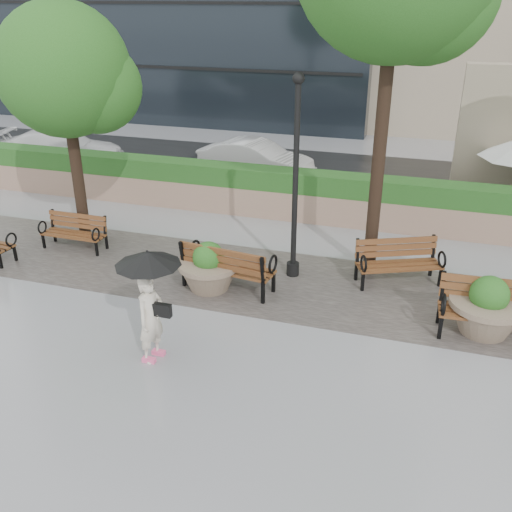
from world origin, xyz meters
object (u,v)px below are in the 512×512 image
(bench_4, at_px, (494,322))
(lamppost, at_px, (295,193))
(bench_2, at_px, (228,276))
(car_left, at_px, (62,148))
(pedestrian, at_px, (150,295))
(car_right, at_px, (256,160))
(planter_left, at_px, (209,271))
(planter_right, at_px, (486,311))
(bench_3, at_px, (398,271))
(bench_1, at_px, (75,239))

(bench_4, height_order, lamppost, lamppost)
(bench_2, bearing_deg, car_left, -31.35)
(lamppost, distance_m, pedestrian, 4.17)
(lamppost, bearing_deg, car_right, 113.94)
(planter_left, height_order, car_right, car_right)
(planter_left, relative_size, planter_right, 0.94)
(bench_3, height_order, car_left, car_left)
(bench_2, xyz_separation_m, bench_4, (5.27, -0.31, 0.01))
(bench_2, xyz_separation_m, planter_right, (5.12, -0.18, 0.14))
(bench_4, distance_m, lamppost, 4.64)
(car_right, bearing_deg, car_left, 103.55)
(planter_right, height_order, pedestrian, pedestrian)
(planter_left, bearing_deg, bench_2, 15.27)
(bench_1, relative_size, pedestrian, 0.80)
(car_right, bearing_deg, bench_4, -130.15)
(bench_4, bearing_deg, bench_2, 172.88)
(bench_3, bearing_deg, bench_2, 177.35)
(bench_4, height_order, planter_right, planter_right)
(planter_right, xyz_separation_m, car_left, (-14.15, 7.42, 0.20))
(bench_2, height_order, planter_left, planter_left)
(car_right, relative_size, pedestrian, 1.96)
(car_left, bearing_deg, planter_left, -144.01)
(car_left, bearing_deg, car_right, -98.82)
(bench_3, distance_m, planter_right, 2.30)
(lamppost, bearing_deg, bench_2, -137.12)
(bench_2, height_order, planter_right, planter_right)
(bench_3, height_order, planter_left, planter_left)
(pedestrian, bearing_deg, bench_3, -29.74)
(bench_1, bearing_deg, pedestrian, -41.73)
(car_left, height_order, pedestrian, pedestrian)
(car_left, bearing_deg, planter_right, -131.33)
(planter_right, bearing_deg, planter_left, 179.22)
(bench_2, bearing_deg, bench_4, -176.04)
(lamppost, bearing_deg, planter_right, -17.48)
(bench_2, distance_m, lamppost, 2.26)
(planter_left, xyz_separation_m, car_left, (-8.64, 7.34, 0.23))
(lamppost, relative_size, car_left, 0.98)
(bench_2, distance_m, planter_left, 0.42)
(planter_right, height_order, car_right, car_right)
(bench_2, distance_m, bench_4, 5.28)
(bench_1, bearing_deg, bench_2, -10.82)
(car_right, height_order, pedestrian, pedestrian)
(bench_3, distance_m, planter_left, 4.08)
(lamppost, relative_size, car_right, 1.12)
(bench_2, xyz_separation_m, car_left, (-9.03, 7.23, 0.34))
(planter_right, height_order, car_left, car_left)
(bench_2, relative_size, lamppost, 0.47)
(bench_1, distance_m, planter_right, 9.51)
(bench_2, distance_m, car_right, 8.07)
(car_left, relative_size, car_right, 1.14)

